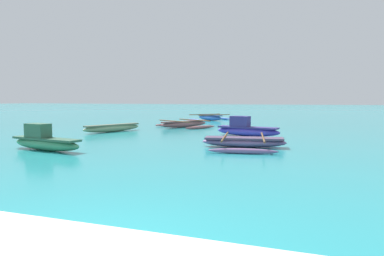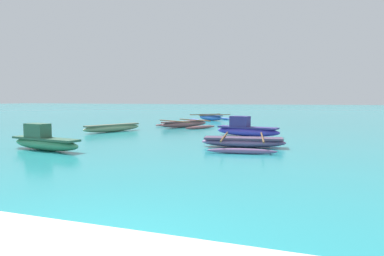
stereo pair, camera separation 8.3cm
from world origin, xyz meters
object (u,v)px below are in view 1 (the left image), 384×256
moored_boat_4 (246,129)px  moored_boat_5 (44,141)px  moored_boat_2 (112,128)px  moored_boat_3 (184,124)px  moored_boat_0 (210,117)px  moored_boat_1 (244,142)px

moored_boat_4 → moored_boat_5: (-6.33, -7.36, -0.01)m
moored_boat_2 → moored_boat_3: bearing=-8.7°
moored_boat_0 → moored_boat_5: moored_boat_5 is taller
moored_boat_3 → moored_boat_4: size_ratio=1.22×
moored_boat_0 → moored_boat_4: bearing=-29.5°
moored_boat_0 → moored_boat_2: moored_boat_0 is taller
moored_boat_1 → moored_boat_2: moored_boat_1 is taller
moored_boat_0 → moored_boat_1: bearing=-33.2°
moored_boat_2 → moored_boat_3: (2.88, 4.45, -0.02)m
moored_boat_0 → moored_boat_2: 12.58m
moored_boat_5 → moored_boat_0: bearing=97.5°
moored_boat_0 → moored_boat_1: size_ratio=1.02×
moored_boat_1 → moored_boat_3: bearing=114.7°
moored_boat_3 → moored_boat_4: bearing=-100.7°
moored_boat_1 → moored_boat_2: (-8.46, 3.90, 0.04)m
moored_boat_0 → moored_boat_2: (-2.44, -12.34, -0.01)m
moored_boat_3 → moored_boat_1: bearing=-116.5°
moored_boat_1 → moored_boat_3: 10.04m
moored_boat_4 → moored_boat_1: bearing=-69.4°
moored_boat_0 → moored_boat_5: size_ratio=1.15×
moored_boat_0 → moored_boat_3: size_ratio=0.95×
moored_boat_3 → moored_boat_2: bearing=176.8°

